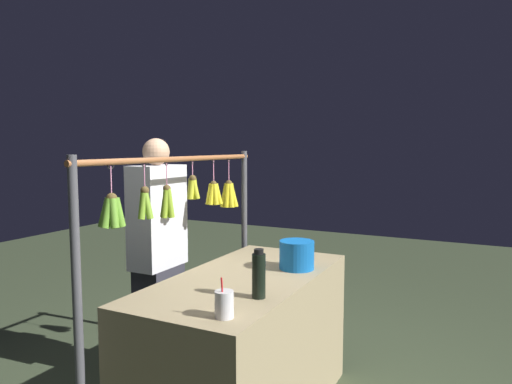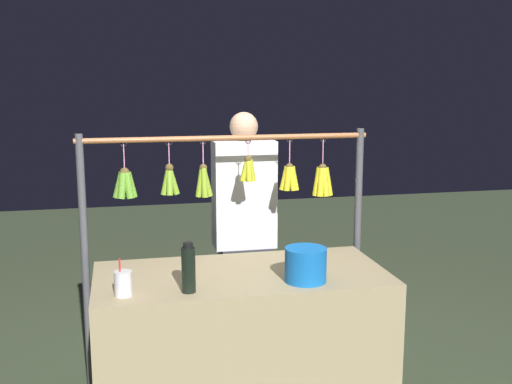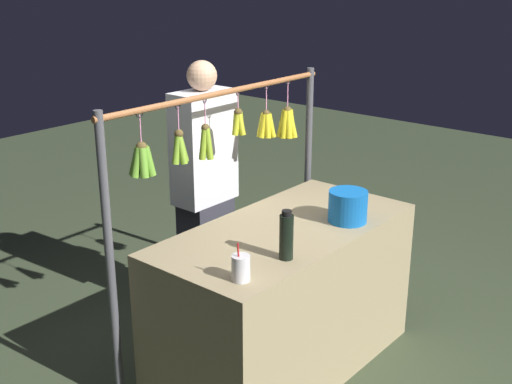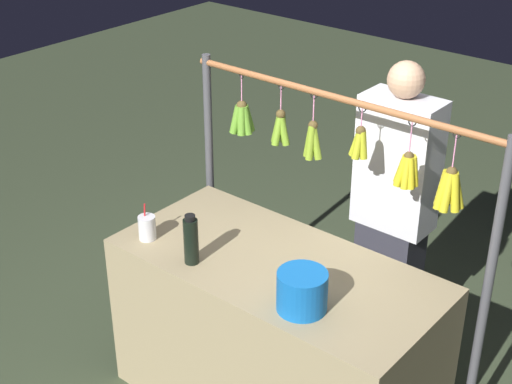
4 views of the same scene
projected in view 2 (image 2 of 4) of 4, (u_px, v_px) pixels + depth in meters
market_counter at (242, 348)px, 3.42m from camera, size 1.54×0.74×0.85m
display_rack at (229, 208)px, 3.72m from camera, size 1.70×0.14×1.56m
water_bottle at (188, 269)px, 3.03m from camera, size 0.07×0.07×0.25m
blue_bucket at (306, 265)px, 3.19m from camera, size 0.21×0.21×0.17m
drink_cup at (123, 283)px, 2.99m from camera, size 0.08×0.08×0.18m
vendor_person at (244, 241)px, 4.11m from camera, size 0.39×0.21×1.65m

